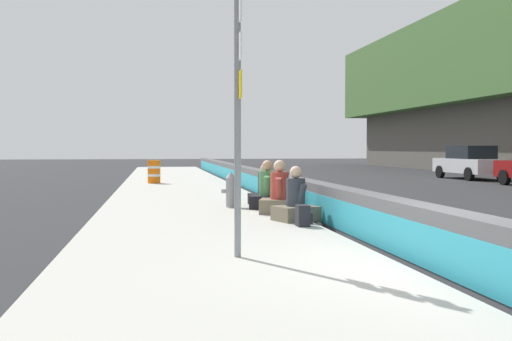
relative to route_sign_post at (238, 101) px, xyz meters
name	(u,v)px	position (x,y,z in m)	size (l,w,h in m)	color
ground_plane	(445,278)	(-1.10, -2.43, -2.23)	(160.00, 160.00, 0.00)	#2B2B2D
sidewalk_strip	(232,280)	(-1.10, 0.22, -2.16)	(80.00, 4.40, 0.14)	#B5B2A8
jersey_barrier	(445,244)	(-1.10, -2.42, -1.81)	(76.00, 0.45, 0.85)	#545456
route_sign_post	(238,101)	(0.00, 0.00, 0.00)	(0.44, 0.09, 3.60)	gray
fire_hydrant	(231,189)	(6.82, -0.74, -1.65)	(0.26, 0.46, 0.88)	gray
seated_person_foreground	(296,204)	(3.81, -1.69, -1.75)	(0.89, 0.96, 1.10)	#706651
seated_person_middle	(280,197)	(5.21, -1.64, -1.72)	(0.94, 1.02, 1.20)	#706651
seated_person_rear	(267,193)	(6.34, -1.58, -1.73)	(0.89, 0.98, 1.17)	black
seated_person_far	(265,192)	(7.32, -1.69, -1.76)	(0.73, 0.83, 1.06)	black
backpack	(303,216)	(2.96, -1.63, -1.90)	(0.32, 0.28, 0.40)	#232328
construction_barrel	(154,172)	(17.37, 1.15, -1.61)	(0.54, 0.54, 0.95)	orange
parked_car_midline	(470,162)	(20.70, -14.75, -1.37)	(4.55, 2.04, 1.71)	silver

